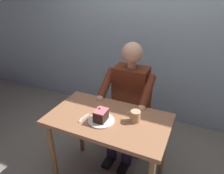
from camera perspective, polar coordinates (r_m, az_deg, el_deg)
name	(u,v)px	position (r m, az deg, el deg)	size (l,w,h in m)	color
cafe_rear_panel	(155,10)	(2.83, 11.69, 19.77)	(6.40, 0.12, 3.00)	#9AB3C0
dining_table	(108,128)	(1.90, -0.99, -10.97)	(1.05, 0.61, 0.76)	#986443
chair	(133,106)	(2.49, 5.59, -5.24)	(0.42, 0.42, 0.91)	brown
seated_person	(128,100)	(2.27, 4.34, -3.56)	(0.53, 0.58, 1.29)	#5F2714
dessert_plate	(101,120)	(1.80, -2.98, -9.05)	(0.23, 0.23, 0.01)	silver
cake_slice	(101,115)	(1.77, -3.02, -7.61)	(0.09, 0.12, 0.12)	#331C13
coffee_cup	(135,116)	(1.78, 6.33, -7.83)	(0.12, 0.08, 0.10)	tan
dessert_spoon	(82,119)	(1.84, -8.14, -8.59)	(0.03, 0.14, 0.01)	silver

